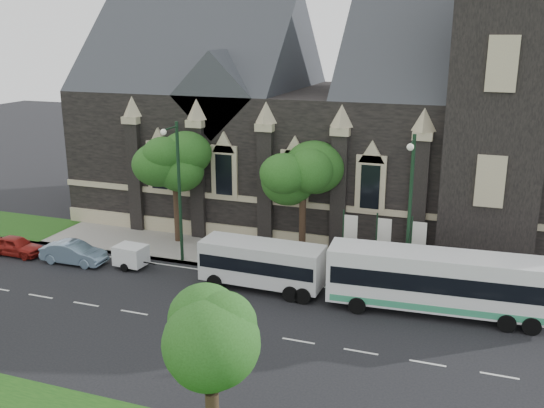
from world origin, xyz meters
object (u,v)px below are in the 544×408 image
at_px(banner_flag_left, 348,236).
at_px(tour_coach, 438,281).
at_px(banner_flag_right, 416,244).
at_px(shuttle_bus, 262,263).
at_px(street_lamp_mid, 178,185).
at_px(tree_walk_left, 179,162).
at_px(street_lamp_near, 409,207).
at_px(tree_walk_right, 307,170).
at_px(car_far_red, 16,246).
at_px(tree_park_east, 218,348).
at_px(box_trailer, 131,255).
at_px(sedan, 74,253).
at_px(banner_flag_center, 381,240).

distance_m(banner_flag_left, tour_coach, 6.77).
relative_size(banner_flag_right, shuttle_bus, 0.57).
bearing_deg(street_lamp_mid, banner_flag_left, 10.50).
height_order(tree_walk_left, street_lamp_near, street_lamp_near).
xyz_separation_m(tree_walk_right, car_far_red, (-18.08, -5.93, -5.18)).
xyz_separation_m(street_lamp_near, tour_coach, (1.89, -1.84, -3.32)).
xyz_separation_m(tree_park_east, banner_flag_right, (4.11, 18.32, -2.24)).
relative_size(tree_walk_left, street_lamp_near, 0.85).
bearing_deg(tree_walk_right, tour_coach, -32.19).
xyz_separation_m(banner_flag_left, box_trailer, (-12.82, -3.63, -1.56)).
distance_m(tree_walk_right, banner_flag_left, 4.92).
relative_size(tree_park_east, sedan, 1.48).
bearing_deg(tour_coach, street_lamp_mid, 169.62).
bearing_deg(box_trailer, tree_walk_left, 86.36).
relative_size(tree_walk_right, banner_flag_right, 1.95).
height_order(tree_walk_left, banner_flag_center, tree_walk_left).
height_order(tree_park_east, banner_flag_left, tree_park_east).
distance_m(shuttle_bus, car_far_red, 17.14).
bearing_deg(tree_walk_left, sedan, -127.82).
height_order(banner_flag_left, box_trailer, banner_flag_left).
bearing_deg(banner_flag_right, banner_flag_left, 180.00).
bearing_deg(banner_flag_center, box_trailer, -166.24).
xyz_separation_m(tour_coach, car_far_red, (-26.75, -0.47, -1.15)).
xyz_separation_m(banner_flag_center, car_far_red, (-23.15, -4.22, -1.74)).
bearing_deg(box_trailer, tour_coach, 3.78).
height_order(tour_coach, shuttle_bus, tour_coach).
bearing_deg(shuttle_bus, street_lamp_near, 15.22).
distance_m(banner_flag_left, box_trailer, 13.41).
bearing_deg(banner_flag_center, street_lamp_near, -48.07).
relative_size(tree_walk_right, banner_flag_left, 1.95).
bearing_deg(sedan, banner_flag_right, -80.11).
xyz_separation_m(banner_flag_right, box_trailer, (-16.82, -3.63, -1.56)).
relative_size(tree_walk_right, street_lamp_mid, 0.87).
height_order(banner_flag_left, banner_flag_right, same).
relative_size(banner_flag_center, car_far_red, 1.06).
xyz_separation_m(tree_walk_right, banner_flag_right, (7.08, -1.71, -3.43)).
bearing_deg(tree_walk_left, car_far_red, -146.85).
bearing_deg(box_trailer, sedan, -167.64).
bearing_deg(banner_flag_left, tree_walk_right, 150.90).
bearing_deg(box_trailer, shuttle_bus, 2.78).
bearing_deg(banner_flag_center, tour_coach, -46.15).
distance_m(banner_flag_left, car_far_red, 21.64).
height_order(banner_flag_left, car_far_red, banner_flag_left).
height_order(shuttle_bus, car_far_red, shuttle_bus).
height_order(street_lamp_near, car_far_red, street_lamp_near).
bearing_deg(tree_park_east, tree_walk_right, 98.42).
height_order(tree_walk_left, banner_flag_right, tree_walk_left).
bearing_deg(banner_flag_center, banner_flag_right, 0.00).
xyz_separation_m(tree_walk_left, street_lamp_near, (15.80, -3.61, -0.62)).
relative_size(tree_walk_left, car_far_red, 2.03).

